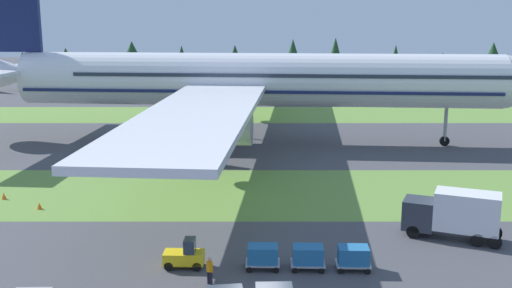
{
  "coord_description": "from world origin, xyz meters",
  "views": [
    {
      "loc": [
        -0.15,
        -30.26,
        16.08
      ],
      "look_at": [
        0.07,
        25.65,
        4.0
      ],
      "focal_mm": 42.29,
      "sensor_mm": 36.0,
      "label": 1
    }
  ],
  "objects_px": {
    "baggage_tug": "(183,256)",
    "cargo_dolly_second": "(306,256)",
    "catering_truck": "(451,213)",
    "cargo_dolly_lead": "(261,255)",
    "airliner": "(237,79)",
    "taxiway_marker_3": "(473,207)",
    "taxiway_marker_1": "(37,206)",
    "cargo_dolly_third": "(351,256)",
    "taxiway_marker_2": "(430,210)",
    "ground_crew_loader": "(207,270)",
    "taxiway_marker_0": "(1,196)"
  },
  "relations": [
    {
      "from": "baggage_tug",
      "to": "cargo_dolly_second",
      "type": "xyz_separation_m",
      "value": [
        7.92,
        -0.25,
        0.1
      ]
    },
    {
      "from": "catering_truck",
      "to": "cargo_dolly_lead",
      "type": "bearing_deg",
      "value": 133.17
    },
    {
      "from": "airliner",
      "to": "taxiway_marker_3",
      "type": "distance_m",
      "value": 35.07
    },
    {
      "from": "cargo_dolly_second",
      "to": "taxiway_marker_1",
      "type": "bearing_deg",
      "value": 62.35
    },
    {
      "from": "airliner",
      "to": "baggage_tug",
      "type": "height_order",
      "value": "airliner"
    },
    {
      "from": "cargo_dolly_third",
      "to": "taxiway_marker_1",
      "type": "bearing_deg",
      "value": 65.16
    },
    {
      "from": "cargo_dolly_second",
      "to": "cargo_dolly_third",
      "type": "height_order",
      "value": "same"
    },
    {
      "from": "cargo_dolly_third",
      "to": "catering_truck",
      "type": "xyz_separation_m",
      "value": [
        8.12,
        5.54,
        1.03
      ]
    },
    {
      "from": "baggage_tug",
      "to": "airliner",
      "type": "bearing_deg",
      "value": -1.72
    },
    {
      "from": "taxiway_marker_1",
      "to": "taxiway_marker_2",
      "type": "xyz_separation_m",
      "value": [
        32.8,
        -1.07,
        -0.02
      ]
    },
    {
      "from": "cargo_dolly_third",
      "to": "cargo_dolly_lead",
      "type": "bearing_deg",
      "value": 90.0
    },
    {
      "from": "cargo_dolly_lead",
      "to": "ground_crew_loader",
      "type": "bearing_deg",
      "value": 127.57
    },
    {
      "from": "ground_crew_loader",
      "to": "taxiway_marker_2",
      "type": "distance_m",
      "value": 21.92
    },
    {
      "from": "ground_crew_loader",
      "to": "baggage_tug",
      "type": "bearing_deg",
      "value": 168.78
    },
    {
      "from": "airliner",
      "to": "ground_crew_loader",
      "type": "bearing_deg",
      "value": 3.77
    },
    {
      "from": "taxiway_marker_2",
      "to": "cargo_dolly_lead",
      "type": "bearing_deg",
      "value": -141.91
    },
    {
      "from": "cargo_dolly_third",
      "to": "catering_truck",
      "type": "distance_m",
      "value": 9.89
    },
    {
      "from": "cargo_dolly_second",
      "to": "cargo_dolly_lead",
      "type": "bearing_deg",
      "value": 90.0
    },
    {
      "from": "cargo_dolly_second",
      "to": "taxiway_marker_3",
      "type": "height_order",
      "value": "cargo_dolly_second"
    },
    {
      "from": "baggage_tug",
      "to": "cargo_dolly_lead",
      "type": "distance_m",
      "value": 5.03
    },
    {
      "from": "ground_crew_loader",
      "to": "taxiway_marker_0",
      "type": "height_order",
      "value": "ground_crew_loader"
    },
    {
      "from": "cargo_dolly_lead",
      "to": "taxiway_marker_0",
      "type": "relative_size",
      "value": 3.76
    },
    {
      "from": "taxiway_marker_0",
      "to": "taxiway_marker_2",
      "type": "bearing_deg",
      "value": -5.94
    },
    {
      "from": "cargo_dolly_lead",
      "to": "taxiway_marker_1",
      "type": "distance_m",
      "value": 22.3
    },
    {
      "from": "catering_truck",
      "to": "taxiway_marker_3",
      "type": "xyz_separation_m",
      "value": [
        4.01,
        6.48,
        -1.68
      ]
    },
    {
      "from": "ground_crew_loader",
      "to": "taxiway_marker_1",
      "type": "distance_m",
      "value": 21.18
    },
    {
      "from": "ground_crew_loader",
      "to": "taxiway_marker_0",
      "type": "relative_size",
      "value": 2.92
    },
    {
      "from": "cargo_dolly_lead",
      "to": "airliner",
      "type": "bearing_deg",
      "value": 5.62
    },
    {
      "from": "baggage_tug",
      "to": "catering_truck",
      "type": "height_order",
      "value": "catering_truck"
    },
    {
      "from": "baggage_tug",
      "to": "taxiway_marker_0",
      "type": "relative_size",
      "value": 4.42
    },
    {
      "from": "cargo_dolly_lead",
      "to": "taxiway_marker_0",
      "type": "bearing_deg",
      "value": 58.72
    },
    {
      "from": "cargo_dolly_second",
      "to": "ground_crew_loader",
      "type": "relative_size",
      "value": 1.29
    },
    {
      "from": "taxiway_marker_0",
      "to": "taxiway_marker_1",
      "type": "distance_m",
      "value": 4.97
    },
    {
      "from": "catering_truck",
      "to": "taxiway_marker_2",
      "type": "relative_size",
      "value": 13.67
    },
    {
      "from": "ground_crew_loader",
      "to": "taxiway_marker_1",
      "type": "relative_size",
      "value": 3.05
    },
    {
      "from": "airliner",
      "to": "taxiway_marker_0",
      "type": "height_order",
      "value": "airliner"
    },
    {
      "from": "catering_truck",
      "to": "taxiway_marker_3",
      "type": "relative_size",
      "value": 13.47
    },
    {
      "from": "catering_truck",
      "to": "taxiway_marker_2",
      "type": "height_order",
      "value": "catering_truck"
    },
    {
      "from": "cargo_dolly_second",
      "to": "taxiway_marker_0",
      "type": "bearing_deg",
      "value": 61.62
    },
    {
      "from": "taxiway_marker_1",
      "to": "cargo_dolly_third",
      "type": "bearing_deg",
      "value": -26.68
    },
    {
      "from": "airliner",
      "to": "taxiway_marker_0",
      "type": "distance_m",
      "value": 32.56
    },
    {
      "from": "catering_truck",
      "to": "taxiway_marker_0",
      "type": "height_order",
      "value": "catering_truck"
    },
    {
      "from": "cargo_dolly_second",
      "to": "baggage_tug",
      "type": "bearing_deg",
      "value": 90.0
    },
    {
      "from": "airliner",
      "to": "cargo_dolly_second",
      "type": "relative_size",
      "value": 38.72
    },
    {
      "from": "cargo_dolly_third",
      "to": "catering_truck",
      "type": "bearing_deg",
      "value": -53.85
    },
    {
      "from": "ground_crew_loader",
      "to": "taxiway_marker_2",
      "type": "height_order",
      "value": "ground_crew_loader"
    },
    {
      "from": "cargo_dolly_second",
      "to": "catering_truck",
      "type": "height_order",
      "value": "catering_truck"
    },
    {
      "from": "airliner",
      "to": "cargo_dolly_third",
      "type": "relative_size",
      "value": 38.72
    },
    {
      "from": "baggage_tug",
      "to": "taxiway_marker_0",
      "type": "xyz_separation_m",
      "value": [
        -17.81,
        14.74,
        -0.52
      ]
    },
    {
      "from": "baggage_tug",
      "to": "taxiway_marker_2",
      "type": "distance_m",
      "value": 22.02
    }
  ]
}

